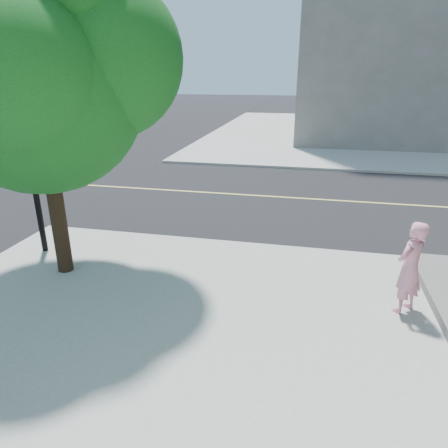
# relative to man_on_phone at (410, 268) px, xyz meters

# --- Properties ---
(ground) EXTENTS (140.00, 140.00, 0.00)m
(ground) POSITION_rel_man_on_phone_xyz_m (-7.88, 2.46, -0.97)
(ground) COLOR black
(ground) RESTS_ON ground
(road_ew) EXTENTS (140.00, 9.00, 0.01)m
(road_ew) POSITION_rel_man_on_phone_xyz_m (-7.88, 6.96, -0.97)
(road_ew) COLOR black
(road_ew) RESTS_ON ground
(sidewalk_ne) EXTENTS (29.00, 25.00, 0.12)m
(sidewalk_ne) POSITION_rel_man_on_phone_xyz_m (5.62, 23.96, -0.91)
(sidewalk_ne) COLOR #A0A09B
(sidewalk_ne) RESTS_ON ground
(filler_ne) EXTENTS (18.00, 16.00, 14.00)m
(filler_ne) POSITION_rel_man_on_phone_xyz_m (6.12, 24.46, 6.15)
(filler_ne) COLOR slate
(filler_ne) RESTS_ON sidewalk_ne
(man_on_phone) EXTENTS (0.73, 0.73, 1.70)m
(man_on_phone) POSITION_rel_man_on_phone_xyz_m (0.00, 0.00, 0.00)
(man_on_phone) COLOR pink
(man_on_phone) RESTS_ON sidewalk_se
(street_tree) EXTENTS (4.91, 4.47, 6.52)m
(street_tree) POSITION_rel_man_on_phone_xyz_m (-6.76, 0.15, 3.36)
(street_tree) COLOR black
(street_tree) RESTS_ON sidewalk_se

